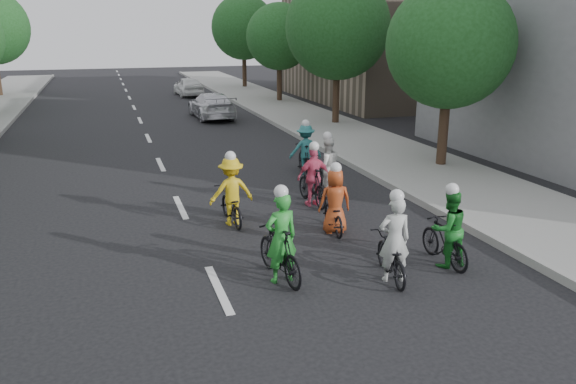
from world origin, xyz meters
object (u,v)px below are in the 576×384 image
cyclist_2 (231,197)px  follow_car_lead (212,105)px  cyclist_3 (313,182)px  cyclist_6 (326,172)px  cyclist_4 (334,208)px  cyclist_5 (280,247)px  cyclist_0 (392,251)px  cyclist_7 (305,153)px  cyclist_1 (447,234)px  follow_car_trail (188,86)px

cyclist_2 → follow_car_lead: (2.60, 16.27, 0.00)m
cyclist_3 → cyclist_6: cyclist_6 is taller
cyclist_3 → cyclist_4: (-0.26, -2.04, -0.06)m
cyclist_4 → cyclist_5: size_ratio=0.89×
cyclist_0 → cyclist_7: (1.14, 7.87, 0.11)m
cyclist_1 → follow_car_lead: bearing=-88.8°
cyclist_4 → follow_car_lead: size_ratio=0.36×
cyclist_0 → cyclist_1: bearing=-158.9°
cyclist_0 → cyclist_2: 4.48m
cyclist_0 → follow_car_trail: cyclist_0 is taller
cyclist_1 → cyclist_2: cyclist_2 is taller
cyclist_4 → cyclist_6: bearing=-100.5°
cyclist_1 → cyclist_5: bearing=-7.3°
cyclist_7 → cyclist_0: bearing=88.6°
cyclist_6 → follow_car_lead: size_ratio=0.40×
cyclist_1 → cyclist_6: size_ratio=0.94×
follow_car_trail → cyclist_4: bearing=84.7°
cyclist_7 → follow_car_lead: 12.35m
cyclist_3 → follow_car_trail: bearing=-95.1°
cyclist_5 → cyclist_1: bearing=165.2°
cyclist_2 → cyclist_7: bearing=-133.1°
cyclist_0 → cyclist_2: bearing=-51.5°
follow_car_trail → cyclist_1: bearing=87.4°
cyclist_0 → cyclist_6: size_ratio=0.98×
cyclist_2 → cyclist_6: bearing=-156.5°
cyclist_0 → follow_car_lead: (0.48, 20.21, 0.09)m
cyclist_4 → cyclist_7: cyclist_7 is taller
cyclist_2 → cyclist_7: size_ratio=1.02×
cyclist_7 → follow_car_trail: bearing=-82.3°
follow_car_lead → follow_car_trail: bearing=-93.8°
cyclist_4 → cyclist_5: (-1.92, -2.07, 0.07)m
cyclist_3 → follow_car_trail: cyclist_3 is taller
cyclist_6 → cyclist_7: 2.41m
cyclist_6 → follow_car_lead: bearing=-90.2°
cyclist_1 → cyclist_3: 4.59m
cyclist_3 → cyclist_0: bearing=83.5°
cyclist_1 → cyclist_0: bearing=9.7°
cyclist_1 → cyclist_4: bearing=-61.9°
cyclist_1 → cyclist_7: (-0.18, 7.62, 0.04)m
cyclist_1 → follow_car_trail: size_ratio=0.44×
cyclist_3 → cyclist_7: size_ratio=0.99×
cyclist_2 → cyclist_4: size_ratio=1.08×
cyclist_5 → follow_car_trail: 30.00m
cyclist_6 → follow_car_trail: cyclist_6 is taller
cyclist_7 → cyclist_1: bearing=98.3°
cyclist_0 → cyclist_1: size_ratio=1.04×
follow_car_lead → cyclist_0: bearing=86.7°
cyclist_5 → follow_car_lead: cyclist_5 is taller
cyclist_1 → cyclist_7: cyclist_7 is taller
cyclist_5 → cyclist_6: (2.85, 4.87, 0.00)m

